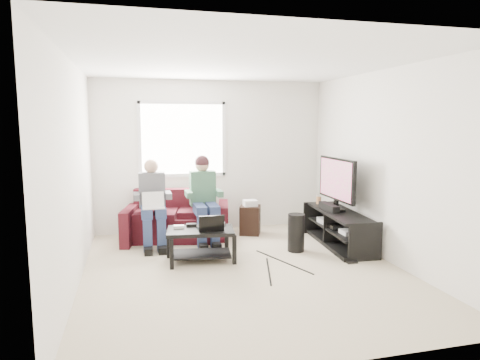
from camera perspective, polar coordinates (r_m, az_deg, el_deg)
The scene contains 26 objects.
floor at distance 5.60m, azimuth 0.55°, elevation -11.98°, with size 4.50×4.50×0.00m, color beige.
ceiling at distance 5.32m, azimuth 0.58°, elevation 15.39°, with size 4.50×4.50×0.00m, color white.
wall_back at distance 7.50m, azimuth -3.82°, elevation 3.20°, with size 4.50×4.50×0.00m, color silver.
wall_front at distance 3.21m, azimuth 10.87°, elevation -3.01°, with size 4.50×4.50×0.00m, color silver.
wall_left at distance 5.18m, azimuth -21.37°, elevation 0.65°, with size 4.50×4.50×0.00m, color silver.
wall_right at distance 6.13m, azimuth 18.97°, elevation 1.79°, with size 4.50×4.50×0.00m, color silver.
window at distance 7.39m, azimuth -7.65°, elevation 5.41°, with size 1.48×0.04×1.28m.
sofa at distance 7.07m, azimuth -8.34°, elevation -5.38°, with size 1.83×1.05×0.79m.
person_left at distance 6.68m, azimuth -11.58°, elevation -2.53°, with size 0.40×0.70×1.32m.
person_right at distance 6.77m, azimuth -4.82°, elevation -1.75°, with size 0.40×0.71×1.36m.
laptop_silver at distance 6.44m, azimuth -11.47°, elevation -3.18°, with size 0.32×0.22×0.24m, color silver, non-canonical shape.
coffee_table at distance 5.90m, azimuth -5.28°, elevation -7.64°, with size 0.96×0.67×0.45m.
laptop_black at distance 5.78m, azimuth -4.01°, elevation -5.51°, with size 0.34×0.24×0.24m, color black, non-canonical shape.
controller_a at distance 5.95m, azimuth -8.16°, elevation -6.20°, with size 0.14×0.09×0.04m, color silver.
controller_b at distance 6.03m, azimuth -6.51°, elevation -5.98°, with size 0.14×0.09×0.04m, color black.
controller_c at distance 6.06m, azimuth -2.70°, elevation -5.86°, with size 0.14×0.09×0.04m, color gray.
tv_stand at distance 6.80m, azimuth 12.98°, elevation -6.52°, with size 0.61×1.65×0.54m.
tv at distance 6.74m, azimuth 12.76°, elevation -0.08°, with size 0.12×1.10×0.81m.
soundbar at distance 6.76m, azimuth 11.77°, elevation -3.56°, with size 0.12×0.50×0.10m, color black.
drink_cup at distance 7.26m, azimuth 10.44°, elevation -2.67°, with size 0.08×0.08×0.12m, color #AD784A.
console_white at distance 6.44m, azimuth 14.62°, elevation -6.70°, with size 0.30×0.22×0.06m, color silver.
console_grey at distance 7.04m, azimuth 11.88°, elevation -5.30°, with size 0.34×0.26×0.08m, color gray.
console_black at distance 6.74m, azimuth 13.19°, elevation -5.97°, with size 0.38×0.30×0.07m, color black.
subwoofer at distance 6.38m, azimuth 7.49°, elevation -6.98°, with size 0.24×0.24×0.56m, color black.
keyboard_floor at distance 6.21m, azimuth 13.91°, elevation -10.10°, with size 0.14×0.43×0.02m, color black.
end_table at distance 7.27m, azimuth 1.35°, elevation -5.19°, with size 0.33×0.33×0.59m.
Camera 1 is at (-1.34, -5.10, 1.89)m, focal length 32.00 mm.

